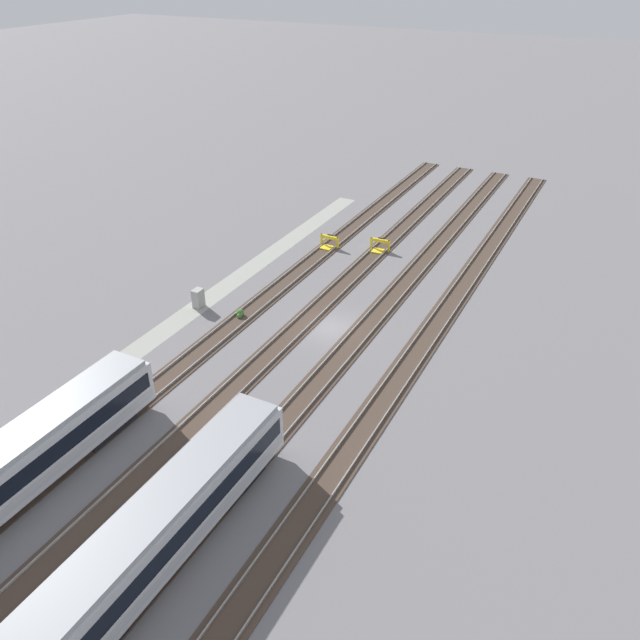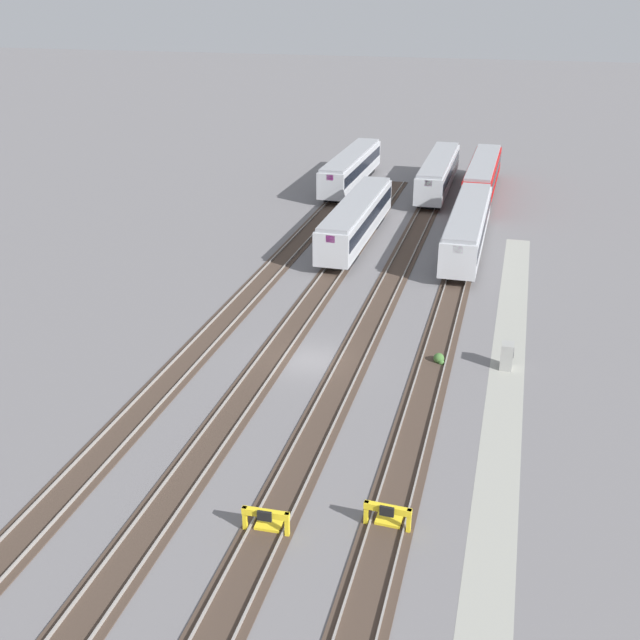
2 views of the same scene
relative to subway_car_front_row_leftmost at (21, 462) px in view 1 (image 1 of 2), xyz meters
The scene contains 12 objects.
ground_plane 24.09m from the subway_car_front_row_leftmost, 162.63° to the left, with size 400.00×400.00×0.00m, color slate.
service_walkway 23.38m from the subway_car_front_row_leftmost, 169.50° to the right, with size 54.00×2.00×0.01m, color #9E9E93.
rail_track_nearest 22.99m from the subway_car_front_row_leftmost, behind, with size 90.00×2.23×0.21m.
rail_track_near_inner 23.49m from the subway_car_front_row_leftmost, 168.19° to the left, with size 90.00×2.24×0.21m.
rail_track_middle 24.89m from the subway_car_front_row_leftmost, 157.38° to the left, with size 90.00×2.24×0.21m.
rail_track_far_inner 27.07m from the subway_car_front_row_leftmost, 148.03° to the left, with size 90.00×2.23×0.21m.
subway_car_front_row_leftmost is the anchor object (origin of this frame).
subway_car_front_row_rightmost 9.51m from the subway_car_front_row_leftmost, 90.00° to the left, with size 18.02×2.94×3.70m.
bumper_stop_nearest_track 36.43m from the subway_car_front_row_leftmost, behind, with size 1.37×2.01×1.22m.
bumper_stop_near_inner_track 38.32m from the subway_car_front_row_leftmost, behind, with size 1.37×2.01×1.22m.
electrical_cabinet 21.27m from the subway_car_front_row_leftmost, 168.73° to the right, with size 0.90×0.73×1.60m.
weed_clump 21.17m from the subway_car_front_row_leftmost, behind, with size 0.92×0.70×0.64m.
Camera 1 is at (37.36, 18.39, 25.66)m, focal length 35.00 mm.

